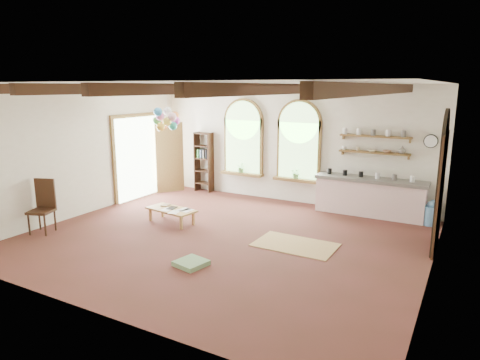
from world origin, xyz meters
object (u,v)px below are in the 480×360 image
Objects in this scene: side_chair at (43,218)px; balloon_cluster at (166,119)px; kitchen_counter at (370,196)px; coffee_table at (171,210)px.

balloon_cluster reaches higher than side_chair.
kitchen_counter is 7.65m from side_chair.
side_chair is 3.68m from balloon_cluster.
kitchen_counter is 2.36× the size of balloon_cluster.
kitchen_counter is 2.11× the size of coffee_table.
side_chair reaches higher than coffee_table.
balloon_cluster reaches higher than kitchen_counter.
balloon_cluster is at bearing 130.42° from coffee_table.
coffee_table is (-3.92, -2.90, -0.17)m from kitchen_counter.
balloon_cluster is at bearing 66.15° from side_chair.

